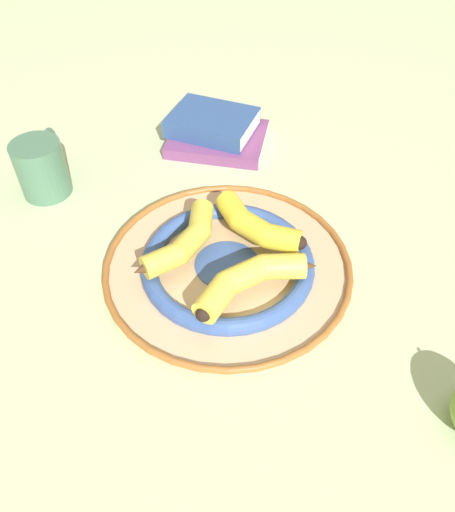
{
  "coord_description": "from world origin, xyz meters",
  "views": [
    {
      "loc": [
        -0.41,
        -0.26,
        0.57
      ],
      "look_at": [
        0.02,
        0.02,
        0.03
      ],
      "focal_mm": 35.0,
      "sensor_mm": 36.0,
      "label": 1
    }
  ],
  "objects_px": {
    "banana_b": "(184,242)",
    "banana_c": "(254,224)",
    "decorative_bowl": "(228,265)",
    "coffee_mug": "(44,166)",
    "banana_a": "(250,278)",
    "book_stack": "(216,131)"
  },
  "relations": [
    {
      "from": "banana_a",
      "to": "book_stack",
      "type": "bearing_deg",
      "value": -113.46
    },
    {
      "from": "banana_c",
      "to": "banana_b",
      "type": "bearing_deg",
      "value": -118.7
    },
    {
      "from": "banana_b",
      "to": "coffee_mug",
      "type": "relative_size",
      "value": 1.46
    },
    {
      "from": "book_stack",
      "to": "coffee_mug",
      "type": "height_order",
      "value": "coffee_mug"
    },
    {
      "from": "book_stack",
      "to": "banana_a",
      "type": "bearing_deg",
      "value": -69.02
    },
    {
      "from": "banana_b",
      "to": "banana_c",
      "type": "distance_m",
      "value": 0.11
    },
    {
      "from": "decorative_bowl",
      "to": "banana_c",
      "type": "relative_size",
      "value": 2.13
    },
    {
      "from": "banana_a",
      "to": "book_stack",
      "type": "distance_m",
      "value": 0.41
    },
    {
      "from": "banana_a",
      "to": "book_stack",
      "type": "relative_size",
      "value": 0.79
    },
    {
      "from": "decorative_bowl",
      "to": "banana_a",
      "type": "relative_size",
      "value": 2.09
    },
    {
      "from": "decorative_bowl",
      "to": "banana_b",
      "type": "bearing_deg",
      "value": 111.67
    },
    {
      "from": "banana_c",
      "to": "book_stack",
      "type": "distance_m",
      "value": 0.31
    },
    {
      "from": "decorative_bowl",
      "to": "book_stack",
      "type": "height_order",
      "value": "book_stack"
    },
    {
      "from": "banana_a",
      "to": "coffee_mug",
      "type": "bearing_deg",
      "value": -67.63
    },
    {
      "from": "decorative_bowl",
      "to": "banana_b",
      "type": "height_order",
      "value": "banana_b"
    },
    {
      "from": "banana_b",
      "to": "banana_a",
      "type": "bearing_deg",
      "value": -95.88
    },
    {
      "from": "decorative_bowl",
      "to": "coffee_mug",
      "type": "relative_size",
      "value": 3.01
    },
    {
      "from": "decorative_bowl",
      "to": "book_stack",
      "type": "distance_m",
      "value": 0.35
    },
    {
      "from": "banana_b",
      "to": "book_stack",
      "type": "distance_m",
      "value": 0.34
    },
    {
      "from": "banana_b",
      "to": "coffee_mug",
      "type": "bearing_deg",
      "value": 84.36
    },
    {
      "from": "decorative_bowl",
      "to": "banana_b",
      "type": "distance_m",
      "value": 0.08
    },
    {
      "from": "banana_a",
      "to": "banana_b",
      "type": "xyz_separation_m",
      "value": [
        0.01,
        0.12,
        -0.0
      ]
    }
  ]
}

